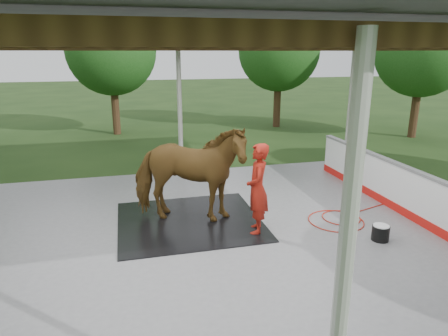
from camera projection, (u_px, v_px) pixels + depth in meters
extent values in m
plane|color=#1E3814|center=(215.00, 242.00, 8.14)|extent=(100.00, 100.00, 0.00)
cube|color=slate|center=(215.00, 241.00, 8.14)|extent=(12.00, 10.00, 0.05)
cylinder|color=beige|center=(344.00, 278.00, 3.22)|extent=(0.14, 0.14, 3.85)
cylinder|color=beige|center=(180.00, 113.00, 11.97)|extent=(0.14, 0.14, 3.85)
cylinder|color=beige|center=(350.00, 107.00, 13.30)|extent=(0.14, 0.14, 3.85)
cube|color=brown|center=(351.00, 34.00, 2.88)|extent=(12.00, 0.10, 0.18)
cube|color=brown|center=(275.00, 40.00, 4.27)|extent=(12.00, 0.10, 0.18)
cube|color=brown|center=(237.00, 43.00, 5.67)|extent=(12.00, 0.10, 0.18)
cube|color=brown|center=(214.00, 45.00, 7.07)|extent=(12.00, 0.10, 0.18)
cube|color=brown|center=(198.00, 46.00, 8.46)|extent=(12.00, 0.10, 0.18)
cube|color=brown|center=(187.00, 47.00, 9.86)|extent=(12.00, 0.10, 0.18)
cube|color=brown|center=(179.00, 47.00, 11.26)|extent=(12.00, 0.10, 0.18)
cube|color=#38383A|center=(214.00, 33.00, 7.01)|extent=(12.60, 10.60, 0.10)
cube|color=red|center=(410.00, 214.00, 9.18)|extent=(0.14, 8.00, 0.20)
cube|color=white|center=(413.00, 193.00, 9.04)|extent=(0.12, 8.00, 1.00)
cube|color=slate|center=(416.00, 171.00, 8.89)|extent=(0.16, 8.00, 0.06)
cylinder|color=#382314|center=(116.00, 111.00, 18.54)|extent=(0.36, 0.36, 2.20)
sphere|color=#194714|center=(111.00, 50.00, 17.79)|extent=(4.00, 4.00, 4.00)
cylinder|color=#382314|center=(277.00, 105.00, 20.41)|extent=(0.36, 0.36, 2.20)
sphere|color=#194714|center=(279.00, 50.00, 19.66)|extent=(4.00, 4.00, 4.00)
cylinder|color=#382314|center=(414.00, 113.00, 17.86)|extent=(0.36, 0.36, 2.20)
sphere|color=#194714|center=(423.00, 50.00, 17.10)|extent=(4.00, 4.00, 4.00)
cube|color=black|center=(190.00, 221.00, 9.00)|extent=(3.15, 2.95, 0.02)
imported|color=brown|center=(188.00, 174.00, 8.69)|extent=(2.85, 2.00, 2.19)
imported|color=#A91D12|center=(258.00, 189.00, 8.24)|extent=(0.65, 0.80, 1.92)
cylinder|color=black|center=(380.00, 233.00, 8.07)|extent=(0.35, 0.35, 0.31)
cylinder|color=white|center=(381.00, 226.00, 8.03)|extent=(0.32, 0.32, 0.03)
imported|color=silver|center=(346.00, 237.00, 7.97)|extent=(0.11, 0.11, 0.26)
imported|color=#338CD8|center=(348.00, 247.00, 7.60)|extent=(0.13, 0.13, 0.21)
torus|color=#AD1B0C|center=(336.00, 221.00, 9.01)|extent=(1.24, 1.24, 0.02)
torus|color=#AD1B0C|center=(341.00, 218.00, 9.18)|extent=(0.87, 0.87, 0.02)
cylinder|color=#AD1B0C|center=(366.00, 209.00, 9.67)|extent=(1.52, 0.51, 0.02)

